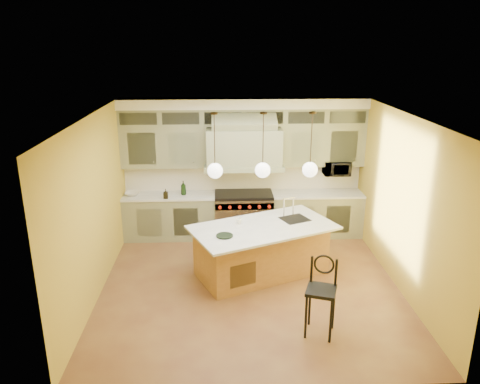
{
  "coord_description": "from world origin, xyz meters",
  "views": [
    {
      "loc": [
        -0.48,
        -7.1,
        4.01
      ],
      "look_at": [
        -0.14,
        0.7,
        1.46
      ],
      "focal_mm": 35.0,
      "sensor_mm": 36.0,
      "label": 1
    }
  ],
  "objects_px": {
    "kitchen_island": "(262,249)",
    "microwave": "(337,168)",
    "range": "(244,214)",
    "counter_stool": "(321,291)"
  },
  "relations": [
    {
      "from": "range",
      "to": "kitchen_island",
      "type": "height_order",
      "value": "kitchen_island"
    },
    {
      "from": "counter_stool",
      "to": "microwave",
      "type": "bearing_deg",
      "value": 93.38
    },
    {
      "from": "range",
      "to": "microwave",
      "type": "relative_size",
      "value": 2.21
    },
    {
      "from": "range",
      "to": "microwave",
      "type": "bearing_deg",
      "value": 3.12
    },
    {
      "from": "range",
      "to": "kitchen_island",
      "type": "relative_size",
      "value": 0.43
    },
    {
      "from": "range",
      "to": "microwave",
      "type": "height_order",
      "value": "microwave"
    },
    {
      "from": "kitchen_island",
      "to": "counter_stool",
      "type": "distance_m",
      "value": 1.95
    },
    {
      "from": "range",
      "to": "counter_stool",
      "type": "height_order",
      "value": "counter_stool"
    },
    {
      "from": "kitchen_island",
      "to": "counter_stool",
      "type": "height_order",
      "value": "kitchen_island"
    },
    {
      "from": "kitchen_island",
      "to": "microwave",
      "type": "xyz_separation_m",
      "value": [
        1.71,
        1.8,
        0.98
      ]
    }
  ]
}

